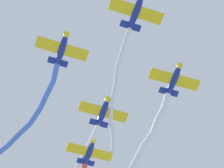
# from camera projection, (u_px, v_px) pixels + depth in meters

# --- Properties ---
(airplane_lead) EXTENTS (5.90, 7.56, 1.93)m
(airplane_lead) POSITION_uv_depth(u_px,v_px,m) (136.00, 11.00, 68.14)
(airplane_lead) COLOR navy
(smoke_trail_lead) EXTENTS (21.07, 6.51, 1.11)m
(smoke_trail_lead) POSITION_uv_depth(u_px,v_px,m) (116.00, 94.00, 74.37)
(smoke_trail_lead) COLOR white
(airplane_left_wing) EXTENTS (5.93, 7.61, 1.93)m
(airplane_left_wing) POSITION_uv_depth(u_px,v_px,m) (174.00, 79.00, 73.07)
(airplane_left_wing) COLOR navy
(smoke_trail_left_wing) EXTENTS (16.49, 11.59, 2.82)m
(smoke_trail_left_wing) POSITION_uv_depth(u_px,v_px,m) (143.00, 145.00, 78.16)
(smoke_trail_left_wing) COLOR white
(airplane_right_wing) EXTENTS (5.90, 7.56, 1.93)m
(airplane_right_wing) POSITION_uv_depth(u_px,v_px,m) (62.00, 49.00, 71.33)
(airplane_right_wing) COLOR navy
(smoke_trail_right_wing) EXTENTS (22.22, 23.57, 5.78)m
(smoke_trail_right_wing) POSITION_uv_depth(u_px,v_px,m) (15.00, 131.00, 81.42)
(smoke_trail_right_wing) COLOR #4C75DB
(airplane_slot) EXTENTS (5.91, 7.58, 1.93)m
(airplane_slot) POSITION_uv_depth(u_px,v_px,m) (103.00, 112.00, 76.17)
(airplane_slot) COLOR navy
(airplane_trail) EXTENTS (5.93, 7.61, 1.93)m
(airplane_trail) POSITION_uv_depth(u_px,v_px,m) (89.00, 152.00, 80.79)
(airplane_trail) COLOR navy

